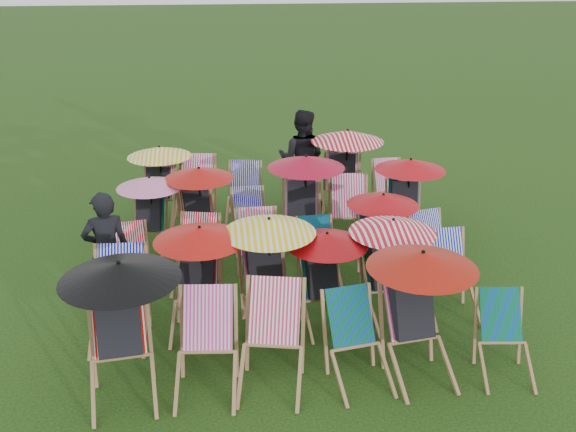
{
  "coord_description": "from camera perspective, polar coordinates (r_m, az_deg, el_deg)",
  "views": [
    {
      "loc": [
        -0.9,
        -7.77,
        4.23
      ],
      "look_at": [
        0.03,
        0.21,
        0.9
      ],
      "focal_mm": 40.0,
      "sensor_mm": 36.0,
      "label": 1
    }
  ],
  "objects": [
    {
      "name": "deckchair_26",
      "position": [
        10.81,
        -3.95,
        2.04
      ],
      "size": [
        0.72,
        0.92,
        0.92
      ],
      "rotation": [
        0.0,
        0.0,
        -0.15
      ],
      "color": "#9E7149",
      "rests_on": "ground"
    },
    {
      "name": "deckchair_4",
      "position": [
        6.92,
        11.54,
        -8.43
      ],
      "size": [
        1.16,
        1.25,
        1.38
      ],
      "rotation": [
        0.0,
        0.0,
        0.14
      ],
      "color": "#9E7149",
      "rests_on": "ground"
    },
    {
      "name": "deckchair_1",
      "position": [
        6.71,
        -7.28,
        -11.55
      ],
      "size": [
        0.73,
        0.96,
        0.99
      ],
      "rotation": [
        0.0,
        0.0,
        -0.09
      ],
      "color": "#9E7149",
      "rests_on": "ground"
    },
    {
      "name": "deckchair_9",
      "position": [
        7.7,
        3.32,
        -5.57
      ],
      "size": [
        0.98,
        1.05,
        1.16
      ],
      "rotation": [
        0.0,
        0.0,
        0.11
      ],
      "color": "#9E7149",
      "rests_on": "ground"
    },
    {
      "name": "deckchair_24",
      "position": [
        10.89,
        -11.48,
        2.91
      ],
      "size": [
        1.06,
        1.11,
        1.25
      ],
      "rotation": [
        0.0,
        0.0,
        -0.11
      ],
      "color": "#9E7149",
      "rests_on": "ground"
    },
    {
      "name": "deckchair_21",
      "position": [
        9.75,
        1.33,
        1.48
      ],
      "size": [
        1.17,
        1.24,
        1.39
      ],
      "rotation": [
        0.0,
        0.0,
        -0.12
      ],
      "color": "#9E7149",
      "rests_on": "ground"
    },
    {
      "name": "deckchair_25",
      "position": [
        10.85,
        -8.33,
        2.24
      ],
      "size": [
        0.83,
        1.04,
        1.03
      ],
      "rotation": [
        0.0,
        0.0,
        -0.17
      ],
      "color": "#9E7149",
      "rests_on": "ground"
    },
    {
      "name": "deckchair_0",
      "position": [
        6.69,
        -14.69,
        -9.63
      ],
      "size": [
        1.2,
        1.29,
        1.43
      ],
      "rotation": [
        0.0,
        0.0,
        0.12
      ],
      "color": "#9E7149",
      "rests_on": "ground"
    },
    {
      "name": "person_left",
      "position": [
        8.27,
        -15.81,
        -3.04
      ],
      "size": [
        0.65,
        0.51,
        1.56
      ],
      "primitive_type": "imported",
      "rotation": [
        0.0,
        0.0,
        3.42
      ],
      "color": "black",
      "rests_on": "ground"
    },
    {
      "name": "deckchair_10",
      "position": [
        7.91,
        9.07,
        -4.6
      ],
      "size": [
        1.06,
        1.14,
        1.26
      ],
      "rotation": [
        0.0,
        0.0,
        0.13
      ],
      "color": "#9E7149",
      "rests_on": "ground"
    },
    {
      "name": "deckchair_23",
      "position": [
        10.1,
        10.45,
        1.53
      ],
      "size": [
        1.08,
        1.15,
        1.28
      ],
      "rotation": [
        0.0,
        0.0,
        -0.16
      ],
      "color": "#9E7149",
      "rests_on": "ground"
    },
    {
      "name": "deckchair_16",
      "position": [
        8.92,
        8.21,
        -1.63
      ],
      "size": [
        0.98,
        1.03,
        1.17
      ],
      "rotation": [
        0.0,
        0.0,
        0.03
      ],
      "color": "#9E7149",
      "rests_on": "ground"
    },
    {
      "name": "deckchair_11",
      "position": [
        8.21,
        14.22,
        -5.35
      ],
      "size": [
        0.66,
        0.92,
        0.98
      ],
      "rotation": [
        0.0,
        0.0,
        0.02
      ],
      "color": "#9E7149",
      "rests_on": "ground"
    },
    {
      "name": "deckchair_18",
      "position": [
        9.73,
        -12.31,
        0.14
      ],
      "size": [
        0.98,
        1.03,
        1.16
      ],
      "rotation": [
        0.0,
        0.0,
        -0.13
      ],
      "color": "#9E7149",
      "rests_on": "ground"
    },
    {
      "name": "ground",
      "position": [
        8.89,
        -0.07,
        -5.89
      ],
      "size": [
        100.0,
        100.0,
        0.0
      ],
      "primitive_type": "plane",
      "color": "black",
      "rests_on": "ground"
    },
    {
      "name": "deckchair_17",
      "position": [
        9.19,
        12.95,
        -2.64
      ],
      "size": [
        0.69,
        0.86,
        0.83
      ],
      "rotation": [
        0.0,
        0.0,
        0.2
      ],
      "color": "#9E7149",
      "rests_on": "ground"
    },
    {
      "name": "deckchair_22",
      "position": [
        9.87,
        5.53,
        0.21
      ],
      "size": [
        0.75,
        0.99,
        1.01
      ],
      "rotation": [
        0.0,
        0.0,
        -0.1
      ],
      "color": "#9E7149",
      "rests_on": "ground"
    },
    {
      "name": "deckchair_20",
      "position": [
        9.79,
        -3.38,
        -0.41
      ],
      "size": [
        0.6,
        0.81,
        0.85
      ],
      "rotation": [
        0.0,
        0.0,
        0.05
      ],
      "color": "#9E7149",
      "rests_on": "ground"
    },
    {
      "name": "deckchair_27",
      "position": [
        10.82,
        1.2,
        2.01
      ],
      "size": [
        0.7,
        0.89,
        0.88
      ],
      "rotation": [
        0.0,
        0.0,
        -0.15
      ],
      "color": "#9E7149",
      "rests_on": "ground"
    },
    {
      "name": "deckchair_14",
      "position": [
        8.74,
        -2.59,
        -3.02
      ],
      "size": [
        0.63,
        0.87,
        0.93
      ],
      "rotation": [
        0.0,
        0.0,
        0.01
      ],
      "color": "#9E7149",
      "rests_on": "ground"
    },
    {
      "name": "deckchair_12",
      "position": [
        8.81,
        -13.77,
        -3.85
      ],
      "size": [
        0.67,
        0.84,
        0.83
      ],
      "rotation": [
        0.0,
        0.0,
        0.17
      ],
      "color": "#9E7149",
      "rests_on": "ground"
    },
    {
      "name": "deckchair_28",
      "position": [
        10.92,
        4.94,
        3.96
      ],
      "size": [
        1.23,
        1.31,
        1.46
      ],
      "rotation": [
        0.0,
        0.0,
        -0.2
      ],
      "color": "#9E7149",
      "rests_on": "ground"
    },
    {
      "name": "deckchair_29",
      "position": [
        11.25,
        9.12,
        2.48
      ],
      "size": [
        0.59,
        0.81,
        0.86
      ],
      "rotation": [
        0.0,
        0.0,
        0.03
      ],
      "color": "#9E7149",
      "rests_on": "ground"
    },
    {
      "name": "person_rear",
      "position": [
        11.26,
        1.22,
        5.13
      ],
      "size": [
        1.0,
        0.89,
        1.73
      ],
      "primitive_type": "imported",
      "rotation": [
        0.0,
        0.0,
        2.82
      ],
      "color": "black",
      "rests_on": "ground"
    },
    {
      "name": "deckchair_13",
      "position": [
        8.72,
        -8.19,
        -3.41
      ],
      "size": [
        0.76,
        0.94,
        0.91
      ],
      "rotation": [
        0.0,
        0.0,
        -0.21
      ],
      "color": "#9E7149",
      "rests_on": "ground"
    },
    {
      "name": "deckchair_19",
      "position": [
        9.76,
        -7.91,
        0.8
      ],
      "size": [
        1.04,
        1.14,
        1.24
      ],
      "rotation": [
        0.0,
        0.0,
        0.2
      ],
      "color": "#9E7149",
      "rests_on": "ground"
    },
    {
      "name": "deckchair_3",
      "position": [
        6.84,
        6.27,
        -11.15
      ],
      "size": [
        0.74,
        0.93,
        0.91
      ],
      "rotation": [
        0.0,
        0.0,
        0.17
      ],
      "color": "#9E7149",
      "rests_on": "ground"
    },
    {
      "name": "deckchair_5",
      "position": [
        7.29,
        18.76,
        -10.33
      ],
      "size": [
        0.64,
        0.83,
        0.84
      ],
      "rotation": [
        0.0,
        0.0,
        -0.11
      ],
      "color": "#9E7149",
      "rests_on": "ground"
    },
    {
      "name": "deckchair_2",
      "position": [
        6.72,
        -1.45,
        -11.09
      ],
      "size": [
        0.86,
        1.06,
        1.03
      ],
      "rotation": [
        0.0,
        0.0,
        -0.21
      ],
      "color": "#9E7149",
      "rests_on": "ground"
    },
    {
      "name": "deckchair_7",
      "position": [
        7.63,
        -8.07,
        -5.48
      ],
      "size": [
        1.08,
        1.15,
        1.29
      ],
      "rotation": [
        0.0,
        0.0,
        -0.12
      ],
      "color": "#9E7149",
      "rests_on": "ground"
    },
    {
      "name": "deckchair_6",
      "position": [
        7.71,
        -14.84,
        -7.17
      ],
      "size": [
        0.7,
        0.96,
        1.02
      ],
      "rotation": [
        0.0,
        0.0,
        -0.03
      ],
      "color": "#9E7149",
      "rests_on": "ground"
    },
    {
      "name": "deckchair_8",
      "position": [
        7.68,
        -1.84,
        -4.88
      ],
      "size": [
        1.12,
        1.18,
        1.32
      ],
      "rotation": [
        0.0,
        0.0,
        0.09
      ],
      "color": "#9E7149",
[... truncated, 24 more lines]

